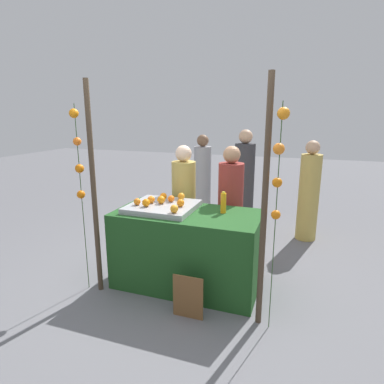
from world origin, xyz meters
name	(u,v)px	position (x,y,z in m)	size (l,w,h in m)	color
ground_plane	(188,283)	(0.00, 0.00, 0.00)	(24.00, 24.00, 0.00)	slate
stall_counter	(188,249)	(0.00, 0.00, 0.44)	(1.64, 0.84, 0.89)	#1E4C1E
orange_tray	(163,207)	(-0.31, 0.01, 0.92)	(0.75, 0.70, 0.06)	#9EA0A5
orange_0	(146,203)	(-0.45, -0.14, 0.99)	(0.09, 0.09, 0.09)	orange
orange_1	(151,200)	(-0.46, 0.01, 0.99)	(0.09, 0.09, 0.09)	orange
orange_2	(171,199)	(-0.26, 0.14, 0.98)	(0.08, 0.08, 0.08)	orange
orange_3	(161,200)	(-0.34, 0.03, 0.99)	(0.09, 0.09, 0.09)	orange
orange_4	(137,202)	(-0.57, -0.11, 0.99)	(0.08, 0.08, 0.08)	orange
orange_5	(180,203)	(-0.08, -0.01, 0.99)	(0.09, 0.09, 0.09)	orange
orange_6	(163,196)	(-0.39, 0.21, 0.99)	(0.08, 0.08, 0.08)	orange
orange_7	(174,209)	(-0.06, -0.25, 0.99)	(0.09, 0.09, 0.09)	orange
orange_8	(181,196)	(-0.18, 0.27, 0.99)	(0.09, 0.09, 0.09)	orange
juice_bottle	(223,203)	(0.38, 0.11, 1.00)	(0.06, 0.06, 0.24)	orange
chalkboard_sign	(188,297)	(0.23, -0.62, 0.22)	(0.31, 0.03, 0.46)	brown
vendor_left	(184,208)	(-0.28, 0.62, 0.73)	(0.32, 0.32, 1.57)	tan
vendor_right	(230,212)	(0.35, 0.62, 0.74)	(0.32, 0.32, 1.59)	maroon
crowd_person_0	(309,194)	(1.29, 1.98, 0.73)	(0.32, 0.32, 1.57)	tan
crowd_person_1	(202,181)	(-0.58, 2.38, 0.74)	(0.32, 0.32, 1.60)	#99999E
crowd_person_2	(244,184)	(0.24, 2.14, 0.80)	(0.34, 0.34, 1.71)	#333338
canopy_post_left	(94,192)	(-0.90, -0.46, 1.16)	(0.06, 0.06, 2.31)	#473828
canopy_post_right	(264,208)	(0.90, -0.46, 1.16)	(0.06, 0.06, 2.31)	#473828
garland_strand_left	(78,155)	(-1.05, -0.48, 1.54)	(0.11, 0.10, 2.07)	#2D4C23
garland_strand_right	(279,159)	(1.01, -0.51, 1.60)	(0.12, 0.11, 2.07)	#2D4C23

